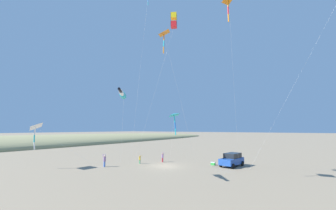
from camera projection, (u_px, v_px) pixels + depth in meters
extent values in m
plane|color=gray|center=(165.00, 166.00, 30.19)|extent=(600.00, 600.00, 0.00)
ellipsoid|color=#938E60|center=(12.00, 147.00, 61.26)|extent=(28.00, 240.00, 6.73)
cube|color=#1E479E|center=(232.00, 161.00, 29.93)|extent=(2.48, 4.53, 0.84)
cube|color=black|center=(233.00, 155.00, 30.26)|extent=(2.00, 2.80, 0.68)
cylinder|color=black|center=(233.00, 166.00, 28.19)|extent=(0.32, 0.69, 0.66)
cylinder|color=black|center=(221.00, 165.00, 29.46)|extent=(0.32, 0.69, 0.66)
cylinder|color=black|center=(242.00, 164.00, 30.31)|extent=(0.32, 0.69, 0.66)
cylinder|color=black|center=(230.00, 162.00, 31.57)|extent=(0.32, 0.69, 0.66)
cube|color=green|center=(213.00, 164.00, 30.91)|extent=(0.60, 0.40, 0.36)
cube|color=white|center=(213.00, 162.00, 30.94)|extent=(0.62, 0.42, 0.06)
cube|color=#335199|center=(104.00, 164.00, 29.53)|extent=(0.32, 0.22, 0.75)
cylinder|color=#8E6B9E|center=(105.00, 159.00, 29.60)|extent=(0.43, 0.43, 0.62)
sphere|color=beige|center=(105.00, 156.00, 29.65)|extent=(0.24, 0.24, 0.24)
cylinder|color=#8E6B9E|center=(103.00, 156.00, 29.68)|extent=(0.39, 0.19, 0.47)
cylinder|color=#8E6B9E|center=(105.00, 156.00, 29.87)|extent=(0.39, 0.19, 0.47)
cube|color=#3D7F51|center=(140.00, 162.00, 32.15)|extent=(0.24, 0.18, 0.55)
cylinder|color=gold|center=(140.00, 159.00, 32.21)|extent=(0.32, 0.32, 0.46)
sphere|color=tan|center=(140.00, 156.00, 32.25)|extent=(0.17, 0.17, 0.17)
cylinder|color=gold|center=(141.00, 156.00, 32.22)|extent=(0.29, 0.16, 0.35)
cylinder|color=gold|center=(139.00, 156.00, 32.09)|extent=(0.29, 0.16, 0.35)
cube|color=#B72833|center=(163.00, 160.00, 33.81)|extent=(0.16, 0.27, 0.66)
cylinder|color=#8E6B9E|center=(163.00, 156.00, 33.88)|extent=(0.34, 0.34, 0.54)
sphere|color=#A37551|center=(163.00, 154.00, 33.92)|extent=(0.21, 0.21, 0.21)
cylinder|color=#8E6B9E|center=(162.00, 153.00, 34.11)|extent=(0.13, 0.34, 0.41)
cylinder|color=#8E6B9E|center=(164.00, 154.00, 33.99)|extent=(0.13, 0.34, 0.41)
cylinder|color=white|center=(292.00, 88.00, 23.95)|extent=(11.23, 4.22, 19.89)
cylinder|color=#1EB7C6|center=(123.00, 95.00, 23.23)|extent=(1.15, 1.24, 0.70)
cylinder|color=white|center=(122.00, 93.00, 22.21)|extent=(1.01, 1.12, 0.53)
cylinder|color=black|center=(120.00, 90.00, 21.18)|extent=(0.87, 1.01, 0.37)
cylinder|color=white|center=(122.00, 136.00, 27.82)|extent=(7.10, 6.36, 8.85)
pyramid|color=orange|center=(164.00, 32.00, 22.67)|extent=(1.90, 1.72, 0.53)
cylinder|color=black|center=(164.00, 33.00, 22.67)|extent=(0.73, 1.17, 0.51)
cylinder|color=orange|center=(164.00, 37.00, 22.64)|extent=(0.18, 0.19, 0.72)
cylinder|color=#1EB7C6|center=(164.00, 44.00, 22.60)|extent=(0.17, 0.14, 0.72)
cylinder|color=orange|center=(164.00, 50.00, 22.51)|extent=(0.14, 0.17, 0.72)
cylinder|color=white|center=(183.00, 109.00, 26.59)|extent=(1.73, 10.58, 15.60)
cube|color=yellow|center=(174.00, 16.00, 25.76)|extent=(0.95, 0.95, 0.70)
cube|color=red|center=(174.00, 25.00, 25.63)|extent=(0.95, 0.95, 0.70)
cylinder|color=black|center=(176.00, 19.00, 25.30)|extent=(0.02, 0.02, 1.82)
cylinder|color=black|center=(177.00, 22.00, 26.00)|extent=(0.02, 0.02, 1.82)
cylinder|color=black|center=(171.00, 19.00, 25.39)|extent=(0.02, 0.02, 1.82)
cylinder|color=black|center=(171.00, 22.00, 26.08)|extent=(0.02, 0.02, 1.82)
cylinder|color=white|center=(152.00, 102.00, 27.89)|extent=(8.50, 2.22, 17.69)
pyramid|color=#1EB7C6|center=(174.00, 115.00, 29.93)|extent=(1.72, 2.24, 0.61)
cylinder|color=black|center=(174.00, 115.00, 29.91)|extent=(1.70, 0.39, 0.54)
cylinder|color=#1EB7C6|center=(175.00, 119.00, 29.85)|extent=(0.28, 0.27, 0.92)
cylinder|color=blue|center=(175.00, 125.00, 29.77)|extent=(0.25, 0.26, 0.92)
cylinder|color=#1EB7C6|center=(176.00, 132.00, 29.66)|extent=(0.22, 0.20, 0.91)
cylinder|color=white|center=(172.00, 140.00, 32.87)|extent=(4.31, 5.31, 7.19)
pyramid|color=white|center=(35.00, 126.00, 28.27)|extent=(2.42, 2.50, 1.02)
cylinder|color=black|center=(36.00, 127.00, 28.26)|extent=(1.23, 1.09, 1.13)
cylinder|color=white|center=(35.00, 131.00, 28.19)|extent=(0.27, 0.28, 0.99)
cylinder|color=#1EB7C6|center=(34.00, 138.00, 28.12)|extent=(0.31, 0.28, 1.00)
cylinder|color=white|center=(34.00, 146.00, 28.10)|extent=(0.22, 0.29, 1.00)
cylinder|color=white|center=(67.00, 148.00, 28.47)|extent=(6.25, 5.62, 5.54)
cylinder|color=blue|center=(148.00, 0.00, 26.06)|extent=(0.12, 0.11, 0.43)
cylinder|color=#1EB7C6|center=(148.00, 3.00, 26.01)|extent=(0.09, 0.11, 0.43)
cylinder|color=white|center=(138.00, 88.00, 29.02)|extent=(7.32, 4.84, 21.94)
cylinder|color=orange|center=(228.00, 3.00, 22.85)|extent=(0.27, 0.25, 0.92)
cylinder|color=red|center=(228.00, 10.00, 22.70)|extent=(0.23, 0.29, 0.92)
cylinder|color=orange|center=(229.00, 18.00, 22.51)|extent=(0.21, 0.24, 0.91)
cylinder|color=white|center=(234.00, 94.00, 26.47)|extent=(2.45, 9.75, 19.51)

